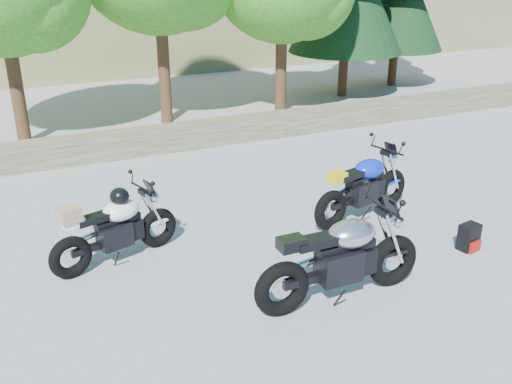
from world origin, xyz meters
TOP-DOWN VIEW (x-y plane):
  - ground at (0.00, 0.00)m, footprint 90.00×90.00m
  - stone_wall at (0.00, 5.50)m, footprint 22.00×0.55m
  - silver_bike at (0.48, -0.79)m, footprint 2.20×0.70m
  - white_bike at (-1.74, 1.22)m, footprint 1.82×0.75m
  - blue_bike at (2.04, 1.05)m, footprint 1.98×0.76m
  - backpack at (2.78, -0.47)m, footprint 0.31×0.28m

SIDE VIEW (x-z plane):
  - ground at x=0.00m, z-range 0.00..0.00m
  - backpack at x=2.78m, z-range -0.01..0.37m
  - stone_wall at x=0.00m, z-range 0.00..0.50m
  - blue_bike at x=2.04m, z-range -0.01..1.00m
  - white_bike at x=-1.74m, z-range -0.01..1.02m
  - silver_bike at x=0.48m, z-range -0.01..1.09m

